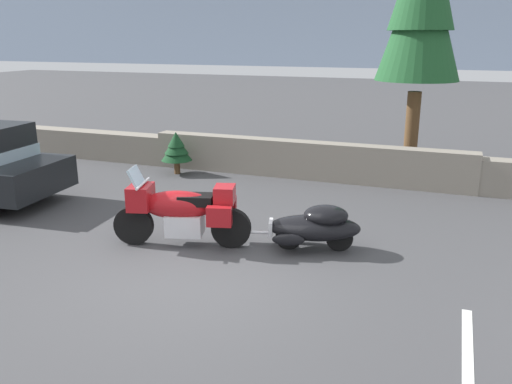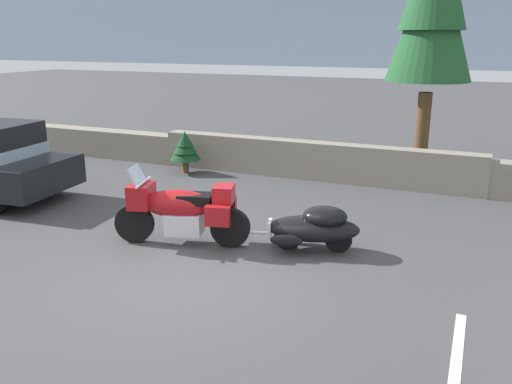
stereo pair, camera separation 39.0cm
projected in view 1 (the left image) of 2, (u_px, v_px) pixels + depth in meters
The scene contains 6 objects.
ground_plane at pixel (195, 275), 7.76m from camera, with size 80.00×80.00×0.00m, color #424244.
stone_guard_wall at pixel (294, 160), 13.17m from camera, with size 24.00×0.58×0.92m.
distant_ridgeline at pixel (445, 10), 91.81m from camera, with size 240.00×80.00×16.00m, color #8C9EB7.
touring_motorcycle at pixel (181, 210), 8.73m from camera, with size 2.26×1.11×1.33m.
car_shaped_trailer at pixel (315, 226), 8.60m from camera, with size 2.22×1.09×0.76m.
pine_sapling_near at pixel (176, 148), 13.39m from camera, with size 0.78×0.78×1.08m.
Camera 1 is at (3.33, -6.34, 3.36)m, focal length 37.12 mm.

